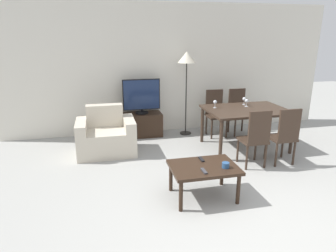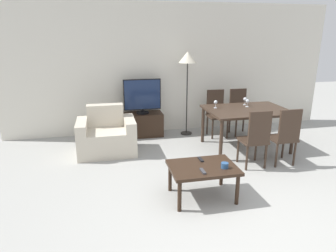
{
  "view_description": "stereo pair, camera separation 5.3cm",
  "coord_description": "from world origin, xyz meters",
  "px_view_note": "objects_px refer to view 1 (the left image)",
  "views": [
    {
      "loc": [
        -1.53,
        -2.69,
        2.06
      ],
      "look_at": [
        -0.49,
        1.79,
        0.65
      ],
      "focal_mm": 32.0,
      "sensor_mm": 36.0,
      "label": 1
    },
    {
      "loc": [
        -1.48,
        -2.7,
        2.06
      ],
      "look_at": [
        -0.49,
        1.79,
        0.65
      ],
      "focal_mm": 32.0,
      "sensor_mm": 36.0,
      "label": 2
    }
  ],
  "objects_px": {
    "dining_chair_far_left": "(215,111)",
    "dining_chair_far": "(238,110)",
    "dining_table": "(246,113)",
    "dining_chair_near_right": "(284,134)",
    "dining_chair_near": "(255,136)",
    "remote_secondary": "(201,159)",
    "cup_white_near": "(226,165)",
    "floor_lamp": "(187,62)",
    "wine_glass_left": "(247,101)",
    "remote_primary": "(204,171)",
    "armchair": "(106,137)",
    "tv_stand": "(142,124)",
    "tv": "(141,96)",
    "wine_glass_center": "(244,99)",
    "wine_glass_right": "(215,102)",
    "coffee_table": "(204,170)"
  },
  "relations": [
    {
      "from": "dining_chair_far_left",
      "to": "dining_chair_far",
      "type": "bearing_deg",
      "value": 0.0
    },
    {
      "from": "dining_table",
      "to": "dining_chair_near_right",
      "type": "xyz_separation_m",
      "value": [
        0.26,
        -0.84,
        -0.16
      ]
    },
    {
      "from": "dining_chair_near",
      "to": "remote_secondary",
      "type": "relative_size",
      "value": 6.37
    },
    {
      "from": "dining_chair_far_left",
      "to": "cup_white_near",
      "type": "height_order",
      "value": "dining_chair_far_left"
    },
    {
      "from": "dining_chair_far",
      "to": "floor_lamp",
      "type": "bearing_deg",
      "value": 170.35
    },
    {
      "from": "wine_glass_left",
      "to": "dining_chair_near",
      "type": "bearing_deg",
      "value": -108.51
    },
    {
      "from": "remote_primary",
      "to": "remote_secondary",
      "type": "relative_size",
      "value": 1.0
    },
    {
      "from": "dining_table",
      "to": "remote_secondary",
      "type": "height_order",
      "value": "dining_table"
    },
    {
      "from": "armchair",
      "to": "tv_stand",
      "type": "relative_size",
      "value": 1.26
    },
    {
      "from": "dining_table",
      "to": "remote_secondary",
      "type": "bearing_deg",
      "value": -134.38
    },
    {
      "from": "tv",
      "to": "remote_secondary",
      "type": "bearing_deg",
      "value": -79.9
    },
    {
      "from": "cup_white_near",
      "to": "remote_secondary",
      "type": "bearing_deg",
      "value": 125.77
    },
    {
      "from": "wine_glass_left",
      "to": "tv",
      "type": "bearing_deg",
      "value": 152.63
    },
    {
      "from": "dining_table",
      "to": "floor_lamp",
      "type": "distance_m",
      "value": 1.59
    },
    {
      "from": "tv_stand",
      "to": "armchair",
      "type": "bearing_deg",
      "value": -133.53
    },
    {
      "from": "dining_table",
      "to": "wine_glass_left",
      "type": "bearing_deg",
      "value": 63.79
    },
    {
      "from": "dining_chair_near_right",
      "to": "floor_lamp",
      "type": "height_order",
      "value": "floor_lamp"
    },
    {
      "from": "remote_secondary",
      "to": "remote_primary",
      "type": "bearing_deg",
      "value": -104.06
    },
    {
      "from": "armchair",
      "to": "dining_chair_near_right",
      "type": "xyz_separation_m",
      "value": [
        2.8,
        -1.16,
        0.22
      ]
    },
    {
      "from": "remote_primary",
      "to": "floor_lamp",
      "type": "bearing_deg",
      "value": 78.29
    },
    {
      "from": "wine_glass_center",
      "to": "wine_glass_right",
      "type": "bearing_deg",
      "value": -169.0
    },
    {
      "from": "dining_chair_near",
      "to": "dining_chair_far",
      "type": "relative_size",
      "value": 1.0
    },
    {
      "from": "tv",
      "to": "coffee_table",
      "type": "bearing_deg",
      "value": -81.27
    },
    {
      "from": "dining_table",
      "to": "dining_chair_near",
      "type": "bearing_deg",
      "value": -106.93
    },
    {
      "from": "dining_table",
      "to": "dining_chair_near",
      "type": "xyz_separation_m",
      "value": [
        -0.26,
        -0.84,
        -0.16
      ]
    },
    {
      "from": "tv_stand",
      "to": "dining_table",
      "type": "bearing_deg",
      "value": -32.41
    },
    {
      "from": "wine_glass_center",
      "to": "tv_stand",
      "type": "bearing_deg",
      "value": 157.17
    },
    {
      "from": "dining_table",
      "to": "wine_glass_left",
      "type": "xyz_separation_m",
      "value": [
        0.08,
        0.16,
        0.18
      ]
    },
    {
      "from": "wine_glass_left",
      "to": "wine_glass_center",
      "type": "bearing_deg",
      "value": 78.51
    },
    {
      "from": "remote_secondary",
      "to": "wine_glass_center",
      "type": "xyz_separation_m",
      "value": [
        1.45,
        1.69,
        0.4
      ]
    },
    {
      "from": "remote_secondary",
      "to": "wine_glass_center",
      "type": "height_order",
      "value": "wine_glass_center"
    },
    {
      "from": "dining_chair_far",
      "to": "wine_glass_right",
      "type": "relative_size",
      "value": 6.55
    },
    {
      "from": "floor_lamp",
      "to": "remote_primary",
      "type": "xyz_separation_m",
      "value": [
        -0.57,
        -2.75,
        -1.07
      ]
    },
    {
      "from": "dining_table",
      "to": "dining_chair_far",
      "type": "relative_size",
      "value": 1.54
    },
    {
      "from": "tv",
      "to": "remote_secondary",
      "type": "height_order",
      "value": "tv"
    },
    {
      "from": "dining_table",
      "to": "dining_chair_near_right",
      "type": "distance_m",
      "value": 0.9
    },
    {
      "from": "cup_white_near",
      "to": "dining_chair_far_left",
      "type": "bearing_deg",
      "value": 71.11
    },
    {
      "from": "coffee_table",
      "to": "dining_chair_near",
      "type": "xyz_separation_m",
      "value": [
        1.11,
        0.71,
        0.13
      ]
    },
    {
      "from": "dining_chair_far",
      "to": "remote_secondary",
      "type": "xyz_separation_m",
      "value": [
        -1.59,
        -2.21,
        -0.07
      ]
    },
    {
      "from": "tv_stand",
      "to": "dining_chair_near",
      "type": "distance_m",
      "value": 2.5
    },
    {
      "from": "floor_lamp",
      "to": "wine_glass_right",
      "type": "distance_m",
      "value": 1.11
    },
    {
      "from": "remote_secondary",
      "to": "tv",
      "type": "bearing_deg",
      "value": 100.1
    },
    {
      "from": "tv",
      "to": "tv_stand",
      "type": "bearing_deg",
      "value": 90.0
    },
    {
      "from": "wine_glass_center",
      "to": "wine_glass_right",
      "type": "distance_m",
      "value": 0.66
    },
    {
      "from": "armchair",
      "to": "dining_chair_near_right",
      "type": "bearing_deg",
      "value": -22.57
    },
    {
      "from": "dining_table",
      "to": "cup_white_near",
      "type": "xyz_separation_m",
      "value": [
        -1.12,
        -1.66,
        -0.2
      ]
    },
    {
      "from": "floor_lamp",
      "to": "dining_chair_near_right",
      "type": "bearing_deg",
      "value": -59.46
    },
    {
      "from": "dining_chair_near",
      "to": "remote_primary",
      "type": "distance_m",
      "value": 1.45
    },
    {
      "from": "remote_primary",
      "to": "remote_secondary",
      "type": "xyz_separation_m",
      "value": [
        0.09,
        0.35,
        0.0
      ]
    },
    {
      "from": "armchair",
      "to": "floor_lamp",
      "type": "xyz_separation_m",
      "value": [
        1.69,
        0.71,
        1.22
      ]
    }
  ]
}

